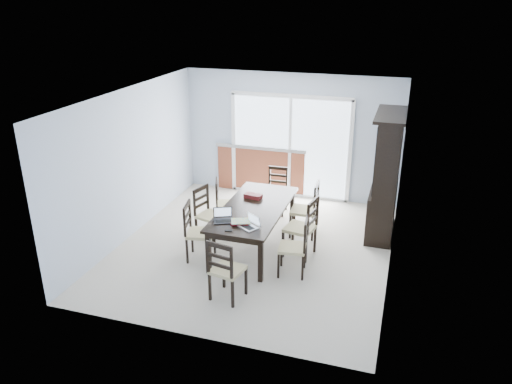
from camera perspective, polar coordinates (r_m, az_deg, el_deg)
floor at (r=8.62m, az=-0.22°, el=-6.32°), size 5.00×5.00×0.00m
ceiling at (r=7.73m, az=-0.25°, el=10.90°), size 5.00×5.00×0.00m
back_wall at (r=10.38m, az=3.98°, el=6.36°), size 4.50×0.02×2.60m
wall_left at (r=8.98m, az=-14.06°, el=3.24°), size 0.02×5.00×2.60m
wall_right at (r=7.75m, az=15.84°, el=0.03°), size 0.02×5.00×2.60m
balcony at (r=11.73m, az=4.97°, el=1.24°), size 4.50×2.00×0.10m
railing at (r=12.46m, az=6.08°, el=5.37°), size 4.50×0.06×1.10m
dining_table at (r=8.32m, az=-0.23°, el=-2.24°), size 1.00×2.20×0.75m
china_hutch at (r=9.00m, az=14.63°, el=1.68°), size 0.50×1.38×2.20m
sliding_door at (r=10.42m, az=3.92°, el=5.19°), size 2.52×0.05×2.18m
chair_left_near at (r=8.09m, az=-7.06°, el=-3.81°), size 0.51×0.50×1.12m
chair_left_mid at (r=8.75m, az=-5.72°, el=-1.80°), size 0.51×0.50×1.08m
chair_left_far at (r=9.19m, az=-3.85°, el=-0.69°), size 0.51×0.50×1.04m
chair_right_near at (r=7.62m, az=4.88°, el=-5.55°), size 0.47×0.46×1.08m
chair_right_mid at (r=8.11m, az=5.71°, el=-3.37°), size 0.53×0.52×1.19m
chair_right_far at (r=8.81m, az=6.16°, el=-1.33°), size 0.47×0.45×1.17m
chair_end_near at (r=6.96m, az=-3.68°, el=-8.27°), size 0.49×0.50×1.10m
chair_end_far at (r=9.80m, az=2.41°, el=0.81°), size 0.40×0.41×1.04m
laptop_dark at (r=7.77m, az=-3.76°, el=-3.07°), size 0.36×0.31×0.21m
laptop_silver at (r=7.57m, az=-0.93°, el=-3.76°), size 0.35×0.33×0.20m
book_stack at (r=7.71m, az=-1.80°, el=-3.45°), size 0.35×0.32×0.05m
cell_phone at (r=7.49m, az=-3.15°, el=-4.42°), size 0.12×0.08×0.01m
game_box at (r=8.63m, az=-0.34°, el=-0.47°), size 0.32×0.19×0.07m
hot_tub at (r=11.52m, az=1.68°, el=3.92°), size 2.00×1.79×1.03m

